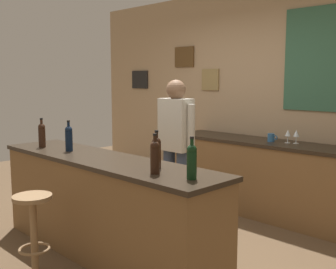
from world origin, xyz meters
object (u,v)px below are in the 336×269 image
(bartender, at_px, (176,143))
(wine_bottle_c, at_px, (157,151))
(bar_stool, at_px, (33,221))
(wine_bottle_d, at_px, (155,156))
(wine_glass_b, at_px, (296,134))
(wine_glass_a, at_px, (288,133))
(wine_bottle_a, at_px, (42,134))
(wine_bottle_b, at_px, (69,138))
(wine_bottle_e, at_px, (192,160))
(coffee_mug, at_px, (271,138))

(bartender, bearing_deg, wine_bottle_c, -53.61)
(wine_bottle_c, bearing_deg, bartender, 126.39)
(bar_stool, relative_size, wine_bottle_c, 2.22)
(wine_bottle_d, bearing_deg, wine_bottle_c, 133.04)
(wine_glass_b, bearing_deg, wine_glass_a, -158.27)
(wine_glass_a, bearing_deg, wine_bottle_d, -87.15)
(wine_glass_a, bearing_deg, wine_bottle_c, -90.60)
(bartender, xyz_separation_m, wine_bottle_a, (-0.88, -1.09, 0.12))
(wine_bottle_b, height_order, wine_bottle_e, same)
(bar_stool, relative_size, coffee_mug, 5.44)
(wine_bottle_e, xyz_separation_m, coffee_mug, (-0.60, 2.08, -0.11))
(bar_stool, height_order, wine_bottle_d, wine_bottle_d)
(bar_stool, height_order, wine_glass_a, wine_glass_a)
(bartender, height_order, bar_stool, bartender)
(wine_bottle_e, distance_m, wine_glass_a, 2.16)
(wine_glass_b, bearing_deg, coffee_mug, -164.94)
(bar_stool, height_order, wine_glass_b, wine_glass_b)
(bartender, distance_m, wine_glass_b, 1.39)
(wine_glass_b, bearing_deg, wine_bottle_c, -92.95)
(wine_bottle_e, distance_m, coffee_mug, 2.17)
(wine_bottle_a, xyz_separation_m, wine_bottle_c, (1.59, 0.14, 0.00))
(wine_glass_a, height_order, wine_glass_b, same)
(wine_bottle_a, relative_size, wine_bottle_c, 1.00)
(bartender, distance_m, wine_glass_a, 1.31)
(bar_stool, xyz_separation_m, coffee_mug, (0.60, 2.68, 0.49))
(wine_bottle_d, xyz_separation_m, wine_bottle_e, (0.31, 0.07, 0.00))
(coffee_mug, bearing_deg, bartender, -117.11)
(bar_stool, bearing_deg, wine_glass_b, 72.36)
(wine_bottle_e, xyz_separation_m, wine_glass_a, (-0.41, 2.12, -0.05))
(bar_stool, distance_m, coffee_mug, 2.79)
(wine_bottle_d, bearing_deg, bar_stool, -149.09)
(coffee_mug, bearing_deg, wine_bottle_e, -73.80)
(wine_bottle_a, height_order, wine_bottle_e, same)
(wine_bottle_d, xyz_separation_m, coffee_mug, (-0.30, 2.15, -0.11))
(wine_bottle_b, xyz_separation_m, wine_glass_b, (1.29, 2.15, -0.05))
(wine_bottle_c, xyz_separation_m, wine_glass_a, (0.02, 2.05, -0.05))
(bartender, relative_size, wine_bottle_e, 5.29)
(bar_stool, relative_size, wine_bottle_a, 2.22)
(wine_glass_a, relative_size, wine_glass_b, 1.00)
(wine_bottle_b, height_order, coffee_mug, wine_bottle_b)
(wine_bottle_d, distance_m, wine_glass_b, 2.22)
(wine_glass_b, xyz_separation_m, coffee_mug, (-0.27, -0.07, -0.06))
(bar_stool, xyz_separation_m, wine_glass_a, (0.79, 2.72, 0.55))
(wine_bottle_a, xyz_separation_m, wine_bottle_d, (1.72, -0.00, 0.00))
(wine_bottle_c, xyz_separation_m, coffee_mug, (-0.17, 2.01, -0.11))
(wine_bottle_d, distance_m, coffee_mug, 2.17)
(wine_bottle_b, distance_m, coffee_mug, 2.31)
(bartender, relative_size, coffee_mug, 12.96)
(bar_stool, distance_m, wine_bottle_d, 1.21)
(wine_bottle_b, bearing_deg, wine_bottle_a, -170.26)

